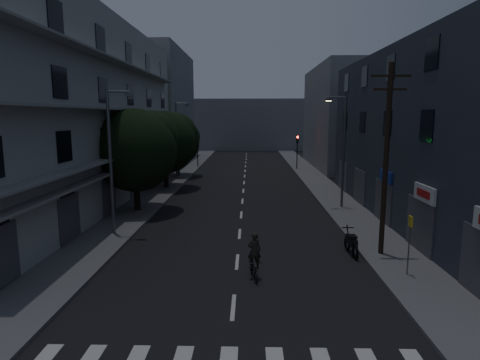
{
  "coord_description": "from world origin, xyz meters",
  "views": [
    {
      "loc": [
        0.57,
        -11.4,
        6.75
      ],
      "look_at": [
        0.0,
        12.0,
        3.0
      ],
      "focal_mm": 30.0,
      "sensor_mm": 36.0,
      "label": 1
    }
  ],
  "objects_px": {
    "motorcycle": "(351,244)",
    "cyclist": "(254,263)",
    "bus_stop_sign": "(410,235)",
    "utility_pole": "(386,157)"
  },
  "relations": [
    {
      "from": "motorcycle",
      "to": "cyclist",
      "type": "distance_m",
      "value": 5.73
    },
    {
      "from": "bus_stop_sign",
      "to": "cyclist",
      "type": "height_order",
      "value": "bus_stop_sign"
    },
    {
      "from": "bus_stop_sign",
      "to": "cyclist",
      "type": "relative_size",
      "value": 1.26
    },
    {
      "from": "bus_stop_sign",
      "to": "motorcycle",
      "type": "relative_size",
      "value": 1.21
    },
    {
      "from": "bus_stop_sign",
      "to": "utility_pole",
      "type": "bearing_deg",
      "value": 95.44
    },
    {
      "from": "motorcycle",
      "to": "cyclist",
      "type": "xyz_separation_m",
      "value": [
        -4.82,
        -3.09,
        0.14
      ]
    },
    {
      "from": "utility_pole",
      "to": "motorcycle",
      "type": "relative_size",
      "value": 4.3
    },
    {
      "from": "utility_pole",
      "to": "cyclist",
      "type": "bearing_deg",
      "value": -155.26
    },
    {
      "from": "utility_pole",
      "to": "bus_stop_sign",
      "type": "xyz_separation_m",
      "value": [
        0.25,
        -2.66,
        -2.98
      ]
    },
    {
      "from": "bus_stop_sign",
      "to": "motorcycle",
      "type": "distance_m",
      "value": 3.59
    }
  ]
}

